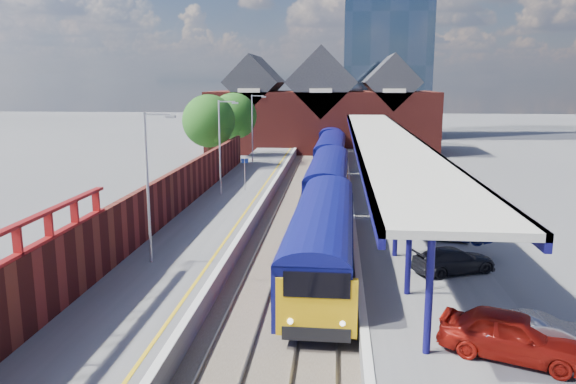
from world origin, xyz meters
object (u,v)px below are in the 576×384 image
object	(u,v)px
parked_car_blue	(455,229)
lamp_post_b	(150,178)
parked_car_silver	(541,336)
train	(330,162)
lamp_post_c	(221,141)
parked_car_red	(512,335)
parked_car_dark	(454,260)
platform_sign	(245,169)
lamp_post_d	(254,125)

from	to	relation	value
parked_car_blue	lamp_post_b	bearing A→B (deg)	125.31
parked_car_silver	train	bearing A→B (deg)	10.42
lamp_post_b	parked_car_blue	distance (m)	16.09
lamp_post_c	parked_car_red	xyz separation A→B (m)	(13.92, -24.07, -3.25)
lamp_post_b	lamp_post_c	bearing A→B (deg)	90.00
parked_car_dark	parked_car_silver	bearing A→B (deg)	165.59
lamp_post_c	parked_car_silver	world-z (taller)	lamp_post_c
parked_car_silver	parked_car_red	bearing A→B (deg)	104.32
platform_sign	parked_car_blue	size ratio (longest dim) A/B	0.62
train	platform_sign	world-z (taller)	platform_sign
lamp_post_b	platform_sign	xyz separation A→B (m)	(1.36, 18.00, -2.30)
lamp_post_d	parked_car_red	size ratio (longest dim) A/B	1.61
lamp_post_c	parked_car_red	bearing A→B (deg)	-59.96
platform_sign	parked_car_blue	distance (m)	18.69
lamp_post_d	parked_car_blue	bearing A→B (deg)	-61.06
train	lamp_post_d	distance (m)	10.09
platform_sign	parked_car_dark	bearing A→B (deg)	-55.82
lamp_post_c	lamp_post_d	size ratio (longest dim) A/B	1.00
platform_sign	lamp_post_b	bearing A→B (deg)	-94.33
lamp_post_c	parked_car_red	size ratio (longest dim) A/B	1.61
lamp_post_c	parked_car_dark	size ratio (longest dim) A/B	1.83
lamp_post_d	parked_car_dark	distance (m)	35.17
lamp_post_b	platform_sign	size ratio (longest dim) A/B	2.80
parked_car_silver	lamp_post_b	bearing A→B (deg)	61.12
train	parked_car_silver	distance (m)	34.88
lamp_post_d	parked_car_silver	bearing A→B (deg)	-69.53
train	parked_car_blue	world-z (taller)	train
parked_car_blue	parked_car_dark	bearing A→B (deg)	-175.81
lamp_post_b	platform_sign	bearing A→B (deg)	85.67
platform_sign	parked_car_blue	world-z (taller)	platform_sign
parked_car_blue	train	bearing A→B (deg)	34.55
lamp_post_b	parked_car_dark	bearing A→B (deg)	-0.84
lamp_post_d	lamp_post_b	bearing A→B (deg)	-90.00
lamp_post_c	parked_car_blue	bearing A→B (deg)	-36.20
parked_car_blue	platform_sign	bearing A→B (deg)	62.65
train	lamp_post_c	size ratio (longest dim) A/B	9.42
platform_sign	parked_car_red	distance (m)	28.95
lamp_post_b	lamp_post_d	bearing A→B (deg)	90.00
train	parked_car_red	world-z (taller)	train
lamp_post_b	train	bearing A→B (deg)	73.41
train	parked_car_red	bearing A→B (deg)	-80.02
lamp_post_c	lamp_post_b	bearing A→B (deg)	-90.00
platform_sign	train	bearing A→B (deg)	52.17
train	parked_car_blue	distance (m)	22.37
platform_sign	parked_car_silver	xyz separation A→B (m)	(13.50, -25.81, -1.07)
lamp_post_b	parked_car_red	size ratio (longest dim) A/B	1.61
train	parked_car_dark	size ratio (longest dim) A/B	17.22
lamp_post_d	lamp_post_c	bearing A→B (deg)	-90.00
parked_car_red	parked_car_blue	xyz separation A→B (m)	(0.95, 13.19, -0.18)
parked_car_silver	parked_car_blue	size ratio (longest dim) A/B	0.93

